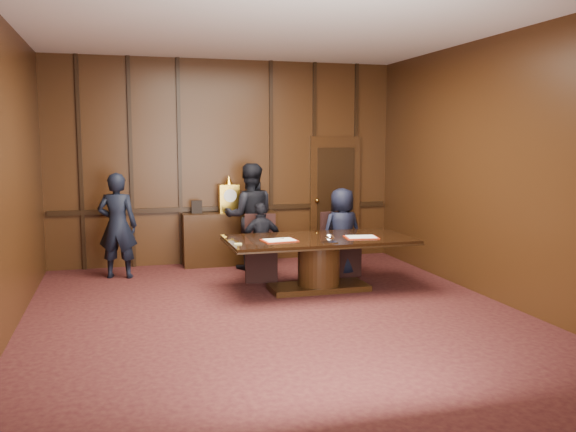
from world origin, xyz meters
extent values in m
plane|color=black|center=(0.00, 0.00, 0.00)|extent=(7.00, 7.00, 0.00)
plane|color=silver|center=(0.00, 0.00, 3.50)|extent=(7.00, 7.00, 0.00)
cube|color=black|center=(0.00, 3.50, 1.75)|extent=(6.00, 0.04, 3.50)
cube|color=black|center=(0.00, -3.50, 1.75)|extent=(6.00, 0.04, 3.50)
cube|color=black|center=(-3.00, 0.00, 1.75)|extent=(0.04, 7.00, 3.50)
cube|color=black|center=(3.00, 0.00, 1.75)|extent=(0.04, 7.00, 3.50)
cube|color=black|center=(0.00, 3.47, 0.95)|extent=(5.90, 0.05, 0.08)
cube|color=black|center=(2.00, 3.46, 1.10)|extent=(0.95, 0.06, 2.20)
sphere|color=gold|center=(1.63, 3.39, 1.05)|extent=(0.08, 0.08, 0.08)
cube|color=black|center=(0.00, 3.26, 0.45)|extent=(1.60, 0.45, 0.90)
cube|color=black|center=(-0.70, 3.26, 0.03)|extent=(0.12, 0.40, 0.06)
cube|color=black|center=(0.70, 3.26, 0.03)|extent=(0.12, 0.40, 0.06)
cube|color=gold|center=(0.00, 3.26, 1.14)|extent=(0.34, 0.18, 0.48)
cylinder|color=white|center=(0.00, 3.16, 1.20)|extent=(0.22, 0.03, 0.22)
cone|color=gold|center=(0.00, 3.26, 1.46)|extent=(0.14, 0.14, 0.16)
cube|color=black|center=(-0.55, 3.28, 1.01)|extent=(0.18, 0.04, 0.22)
cube|color=#DD561A|center=(0.50, 3.28, 0.96)|extent=(0.22, 0.12, 0.12)
cube|color=black|center=(0.90, 1.10, 0.04)|extent=(1.40, 0.60, 0.08)
cylinder|color=black|center=(0.90, 1.10, 0.39)|extent=(0.60, 0.60, 0.62)
cube|color=black|center=(0.90, 1.10, 0.71)|extent=(2.62, 1.32, 0.02)
cube|color=black|center=(0.90, 1.10, 0.73)|extent=(2.60, 1.30, 0.06)
cube|color=#A3250F|center=(0.29, 0.98, 0.77)|extent=(0.49, 0.38, 0.01)
cube|color=white|center=(0.29, 0.98, 0.78)|extent=(0.43, 0.32, 0.01)
cube|color=#A3250F|center=(1.48, 0.93, 0.77)|extent=(0.50, 0.39, 0.01)
cube|color=white|center=(1.48, 0.93, 0.78)|extent=(0.44, 0.34, 0.01)
cube|color=white|center=(0.90, 0.65, 0.77)|extent=(0.20, 0.14, 0.01)
ellipsoid|color=white|center=(0.90, 0.65, 0.82)|extent=(0.13, 0.13, 0.10)
cube|color=#D6C968|center=(-0.32, 0.85, 0.77)|extent=(0.11, 0.08, 0.01)
cube|color=black|center=(0.25, 1.95, 0.23)|extent=(0.56, 0.56, 0.46)
cube|color=black|center=(0.29, 2.16, 0.72)|extent=(0.48, 0.15, 0.55)
cylinder|color=black|center=(0.05, 1.75, 0.12)|extent=(0.04, 0.04, 0.23)
cylinder|color=black|center=(0.45, 2.15, 0.12)|extent=(0.04, 0.04, 0.23)
cube|color=black|center=(1.55, 1.95, 0.23)|extent=(0.57, 0.57, 0.46)
cube|color=black|center=(1.51, 2.16, 0.72)|extent=(0.48, 0.16, 0.55)
cylinder|color=black|center=(1.35, 1.75, 0.12)|extent=(0.04, 0.04, 0.23)
cylinder|color=black|center=(1.75, 2.15, 0.12)|extent=(0.04, 0.04, 0.23)
imported|color=black|center=(0.25, 1.90, 0.60)|extent=(0.73, 0.36, 1.20)
imported|color=black|center=(1.55, 1.90, 0.70)|extent=(0.74, 0.53, 1.39)
imported|color=black|center=(-1.85, 2.69, 0.82)|extent=(0.68, 0.53, 1.64)
imported|color=black|center=(0.27, 2.82, 0.88)|extent=(0.93, 0.77, 1.76)
camera|label=1|loc=(-1.82, -6.99, 2.14)|focal=38.00mm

